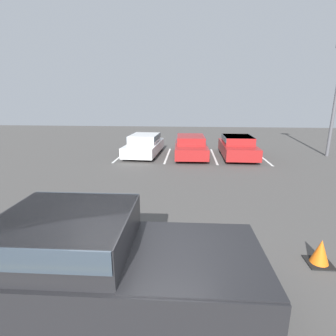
{
  "coord_description": "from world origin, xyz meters",
  "views": [
    {
      "loc": [
        0.73,
        -3.24,
        3.4
      ],
      "look_at": [
        -0.0,
        5.79,
        1.0
      ],
      "focal_mm": 28.0,
      "sensor_mm": 36.0,
      "label": 1
    }
  ],
  "objects_px": {
    "parked_sedan_a": "(144,144)",
    "pickup_truck": "(88,265)",
    "parked_sedan_c": "(238,146)",
    "traffic_cone": "(320,253)",
    "parked_sedan_b": "(191,145)"
  },
  "relations": [
    {
      "from": "parked_sedan_a",
      "to": "pickup_truck",
      "type": "bearing_deg",
      "value": 8.53
    },
    {
      "from": "parked_sedan_c",
      "to": "traffic_cone",
      "type": "relative_size",
      "value": 7.65
    },
    {
      "from": "parked_sedan_b",
      "to": "parked_sedan_c",
      "type": "relative_size",
      "value": 1.08
    },
    {
      "from": "parked_sedan_a",
      "to": "parked_sedan_b",
      "type": "relative_size",
      "value": 0.97
    },
    {
      "from": "parked_sedan_b",
      "to": "traffic_cone",
      "type": "bearing_deg",
      "value": 12.35
    },
    {
      "from": "pickup_truck",
      "to": "parked_sedan_a",
      "type": "distance_m",
      "value": 12.51
    },
    {
      "from": "parked_sedan_b",
      "to": "traffic_cone",
      "type": "height_order",
      "value": "parked_sedan_b"
    },
    {
      "from": "parked_sedan_a",
      "to": "parked_sedan_c",
      "type": "xyz_separation_m",
      "value": [
        5.66,
        -0.26,
        0.0
      ]
    },
    {
      "from": "parked_sedan_c",
      "to": "pickup_truck",
      "type": "bearing_deg",
      "value": -19.79
    },
    {
      "from": "parked_sedan_a",
      "to": "parked_sedan_c",
      "type": "relative_size",
      "value": 1.05
    },
    {
      "from": "parked_sedan_b",
      "to": "parked_sedan_a",
      "type": "bearing_deg",
      "value": -95.04
    },
    {
      "from": "parked_sedan_b",
      "to": "pickup_truck",
      "type": "bearing_deg",
      "value": -9.6
    },
    {
      "from": "parked_sedan_a",
      "to": "traffic_cone",
      "type": "height_order",
      "value": "parked_sedan_a"
    },
    {
      "from": "parked_sedan_b",
      "to": "traffic_cone",
      "type": "relative_size",
      "value": 8.29
    },
    {
      "from": "traffic_cone",
      "to": "parked_sedan_b",
      "type": "bearing_deg",
      "value": 104.24
    }
  ]
}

